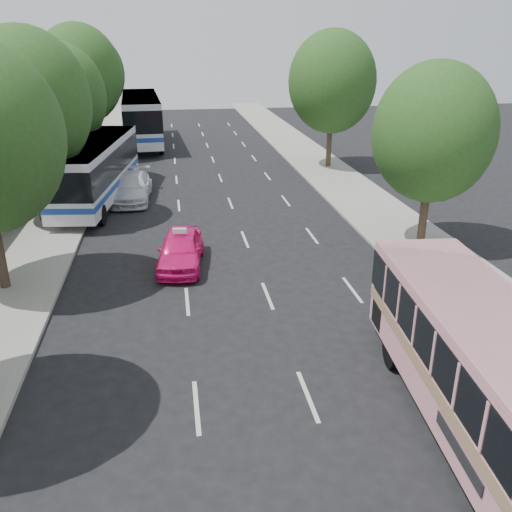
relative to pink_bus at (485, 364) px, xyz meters
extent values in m
plane|color=black|center=(-4.49, 4.00, -1.93)|extent=(120.00, 120.00, 0.00)
cube|color=#9E998E|center=(-12.99, 24.00, -1.86)|extent=(4.00, 90.00, 0.15)
cube|color=#9E998E|center=(4.01, 24.00, -1.87)|extent=(4.00, 90.00, 0.12)
cube|color=#9E998E|center=(-14.79, 24.00, -1.03)|extent=(0.30, 90.00, 1.50)
cylinder|color=#38281E|center=(-13.19, 18.00, -0.03)|extent=(0.36, 0.36, 3.80)
ellipsoid|color=#274F1C|center=(-13.19, 18.00, 3.97)|extent=(6.00, 6.00, 6.90)
sphere|color=#274F1C|center=(-12.79, 17.70, 5.17)|extent=(3.90, 3.90, 3.90)
cylinder|color=#38281E|center=(-13.09, 26.00, -0.19)|extent=(0.36, 0.36, 3.50)
ellipsoid|color=#274F1C|center=(-13.09, 26.00, 3.49)|extent=(5.52, 5.52, 6.35)
sphere|color=#274F1C|center=(-12.69, 25.70, 4.60)|extent=(3.59, 3.59, 3.59)
cylinder|color=#38281E|center=(-12.99, 34.00, 0.06)|extent=(0.36, 0.36, 3.99)
ellipsoid|color=#274F1C|center=(-12.99, 34.00, 4.26)|extent=(6.30, 6.30, 7.24)
sphere|color=#274F1C|center=(-12.59, 33.70, 5.52)|extent=(4.09, 4.09, 4.09)
cylinder|color=#38281E|center=(-13.19, 42.00, -0.07)|extent=(0.36, 0.36, 3.72)
ellipsoid|color=#274F1C|center=(-13.19, 42.00, 3.85)|extent=(5.88, 5.88, 6.76)
sphere|color=#274F1C|center=(-12.79, 41.70, 5.02)|extent=(3.82, 3.82, 3.82)
cylinder|color=#38281E|center=(4.21, 12.00, -0.32)|extent=(0.36, 0.36, 3.23)
ellipsoid|color=#274F1C|center=(4.21, 12.00, 3.08)|extent=(5.10, 5.10, 5.87)
sphere|color=#274F1C|center=(4.61, 11.70, 4.10)|extent=(3.32, 3.31, 3.31)
cylinder|color=#38281E|center=(4.51, 28.00, -0.03)|extent=(0.36, 0.36, 3.80)
ellipsoid|color=#274F1C|center=(4.51, 28.00, 3.97)|extent=(6.00, 6.00, 6.90)
sphere|color=#274F1C|center=(4.91, 27.70, 5.17)|extent=(3.90, 3.90, 3.90)
cube|color=pink|center=(0.00, 0.00, -0.13)|extent=(3.27, 9.89, 2.60)
cube|color=#9E7A59|center=(0.00, 0.00, -0.43)|extent=(3.31, 9.91, 0.34)
cube|color=black|center=(0.00, 0.00, 0.35)|extent=(3.32, 9.92, 1.07)
cube|color=pink|center=(0.00, 0.00, 1.10)|extent=(3.29, 9.91, 0.16)
cylinder|color=black|center=(-0.80, 3.00, -1.43)|extent=(0.38, 1.03, 1.01)
cylinder|color=black|center=(1.32, 2.81, -1.43)|extent=(0.38, 1.03, 1.01)
imported|color=#F21576|center=(-6.49, 11.28, -1.21)|extent=(2.20, 4.41, 1.44)
imported|color=silver|center=(-8.99, 21.48, -1.18)|extent=(2.35, 5.28, 1.50)
cube|color=silver|center=(-10.79, 21.27, 0.06)|extent=(3.92, 11.72, 2.92)
cube|color=black|center=(-10.79, 21.27, 0.41)|extent=(3.97, 11.76, 1.44)
cube|color=navy|center=(-10.79, 21.27, -0.69)|extent=(3.96, 11.75, 0.29)
cube|color=silver|center=(-10.79, 21.27, 1.45)|extent=(3.94, 11.75, 0.13)
cylinder|color=black|center=(-11.38, 25.03, -1.41)|extent=(0.44, 1.09, 1.05)
cylinder|color=black|center=(-9.26, 24.75, -1.41)|extent=(0.44, 1.09, 1.05)
cylinder|color=black|center=(-12.38, 17.42, -1.41)|extent=(0.44, 1.09, 1.05)
cylinder|color=black|center=(-10.25, 17.14, -1.41)|extent=(0.44, 1.09, 1.05)
cube|color=silver|center=(-8.99, 39.43, 0.44)|extent=(3.71, 13.89, 3.49)
cube|color=black|center=(-8.99, 39.43, 0.87)|extent=(3.76, 13.92, 1.72)
cube|color=navy|center=(-8.99, 39.43, -0.45)|extent=(3.75, 13.91, 0.34)
cube|color=silver|center=(-8.99, 39.43, 2.11)|extent=(3.73, 13.91, 0.16)
cylinder|color=black|center=(-10.55, 43.70, -1.30)|extent=(0.44, 1.28, 1.26)
cylinder|color=black|center=(-7.94, 43.85, -1.30)|extent=(0.44, 1.28, 1.26)
cylinder|color=black|center=(-10.02, 34.56, -1.30)|extent=(0.44, 1.28, 1.26)
cylinder|color=black|center=(-7.41, 34.71, -1.30)|extent=(0.44, 1.28, 1.26)
cube|color=silver|center=(-6.49, 11.28, -0.40)|extent=(0.57, 0.24, 0.18)
camera|label=1|loc=(-6.66, -9.38, 6.76)|focal=38.00mm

